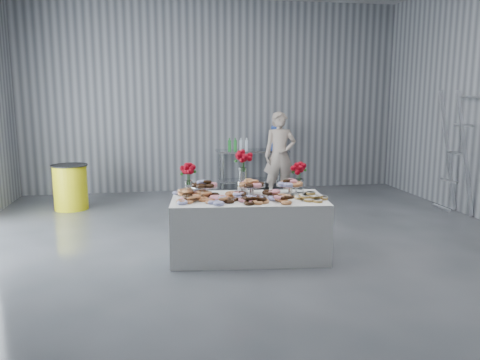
% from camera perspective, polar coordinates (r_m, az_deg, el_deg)
% --- Properties ---
extents(ground, '(9.00, 9.00, 0.00)m').
position_cam_1_polar(ground, '(5.99, 2.19, -9.33)').
color(ground, '#383B40').
rests_on(ground, ground).
extents(room_walls, '(8.04, 9.04, 4.02)m').
position_cam_1_polar(room_walls, '(5.71, -0.58, 16.62)').
color(room_walls, gray).
rests_on(room_walls, ground).
extents(display_table, '(2.00, 1.20, 0.75)m').
position_cam_1_polar(display_table, '(5.93, 1.04, -5.72)').
color(display_table, silver).
rests_on(display_table, ground).
extents(prep_table, '(1.50, 0.60, 0.90)m').
position_cam_1_polar(prep_table, '(9.91, 1.50, 2.08)').
color(prep_table, silver).
rests_on(prep_table, ground).
extents(donut_mounds, '(1.88, 0.99, 0.09)m').
position_cam_1_polar(donut_mounds, '(5.78, 1.14, -1.84)').
color(donut_mounds, '#C77949').
rests_on(donut_mounds, display_table).
extents(cake_stand_left, '(0.36, 0.36, 0.17)m').
position_cam_1_polar(cake_stand_left, '(5.94, -4.37, -0.62)').
color(cake_stand_left, silver).
rests_on(cake_stand_left, display_table).
extents(cake_stand_mid, '(0.36, 0.36, 0.17)m').
position_cam_1_polar(cake_stand_mid, '(5.96, 1.41, -0.55)').
color(cake_stand_mid, silver).
rests_on(cake_stand_mid, display_table).
extents(cake_stand_right, '(0.36, 0.36, 0.17)m').
position_cam_1_polar(cake_stand_right, '(6.02, 6.15, -0.49)').
color(cake_stand_right, silver).
rests_on(cake_stand_right, display_table).
extents(danish_pile, '(0.48, 0.48, 0.11)m').
position_cam_1_polar(danish_pile, '(5.79, 8.59, -1.83)').
color(danish_pile, white).
rests_on(danish_pile, display_table).
extents(bouquet_left, '(0.26, 0.26, 0.42)m').
position_cam_1_polar(bouquet_left, '(6.02, -6.28, 1.00)').
color(bouquet_left, white).
rests_on(bouquet_left, display_table).
extents(bouquet_right, '(0.26, 0.26, 0.42)m').
position_cam_1_polar(bouquet_right, '(6.17, 7.32, 1.21)').
color(bouquet_right, white).
rests_on(bouquet_right, display_table).
extents(bouquet_center, '(0.26, 0.26, 0.57)m').
position_cam_1_polar(bouquet_center, '(6.11, 0.32, 1.98)').
color(bouquet_center, silver).
rests_on(bouquet_center, display_table).
extents(water_jug, '(0.28, 0.28, 0.55)m').
position_cam_1_polar(water_jug, '(9.96, 4.35, 5.17)').
color(water_jug, blue).
rests_on(water_jug, prep_table).
extents(drink_bottles, '(0.54, 0.08, 0.27)m').
position_cam_1_polar(drink_bottles, '(9.71, -0.23, 4.39)').
color(drink_bottles, '#268C33').
rests_on(drink_bottles, prep_table).
extents(person, '(0.67, 0.48, 1.72)m').
position_cam_1_polar(person, '(9.23, 4.87, 2.97)').
color(person, '#CC8C93').
rests_on(person, ground).
extents(trash_barrel, '(0.63, 0.63, 0.81)m').
position_cam_1_polar(trash_barrel, '(8.91, -19.96, -0.80)').
color(trash_barrel, yellow).
rests_on(trash_barrel, ground).
extents(stepladder, '(0.67, 0.53, 2.12)m').
position_cam_1_polar(stepladder, '(8.70, 24.84, 2.99)').
color(stepladder, silver).
rests_on(stepladder, ground).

